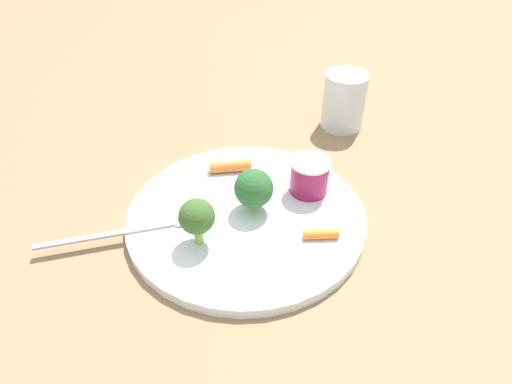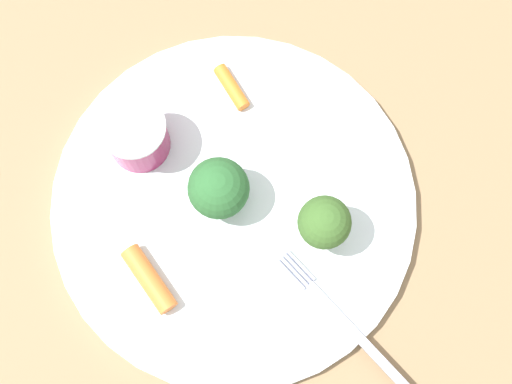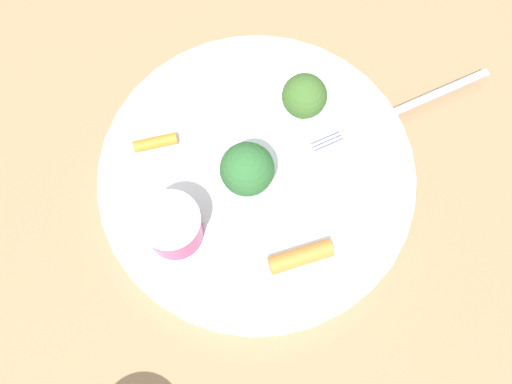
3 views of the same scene
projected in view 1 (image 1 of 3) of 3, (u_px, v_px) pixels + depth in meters
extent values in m
plane|color=#8C6F4D|center=(246.00, 220.00, 0.51)|extent=(2.40, 2.40, 0.00)
cylinder|color=white|center=(246.00, 216.00, 0.51)|extent=(0.26, 0.26, 0.01)
cylinder|color=#921B4A|center=(309.00, 177.00, 0.52)|extent=(0.04, 0.04, 0.04)
cylinder|color=silver|center=(311.00, 163.00, 0.51)|extent=(0.05, 0.05, 0.00)
cylinder|color=#81C658|center=(199.00, 234.00, 0.46)|extent=(0.01, 0.01, 0.02)
sphere|color=#3B6229|center=(197.00, 217.00, 0.45)|extent=(0.04, 0.04, 0.04)
cylinder|color=#93B161|center=(254.00, 204.00, 0.50)|extent=(0.01, 0.01, 0.01)
sphere|color=#2B6230|center=(254.00, 188.00, 0.49)|extent=(0.04, 0.04, 0.04)
cylinder|color=orange|center=(321.00, 234.00, 0.47)|extent=(0.01, 0.04, 0.01)
cylinder|color=orange|center=(230.00, 166.00, 0.56)|extent=(0.02, 0.05, 0.01)
cube|color=#ACADC9|center=(106.00, 235.00, 0.47)|extent=(0.05, 0.14, 0.00)
cube|color=#ACADC9|center=(187.00, 218.00, 0.49)|extent=(0.01, 0.03, 0.00)
cube|color=#ACADC9|center=(187.00, 220.00, 0.49)|extent=(0.01, 0.03, 0.00)
cube|color=#ACADC9|center=(188.00, 222.00, 0.49)|extent=(0.01, 0.03, 0.00)
cube|color=#ACADC9|center=(188.00, 224.00, 0.49)|extent=(0.01, 0.03, 0.00)
cylinder|color=silver|center=(344.00, 101.00, 0.65)|extent=(0.06, 0.06, 0.08)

